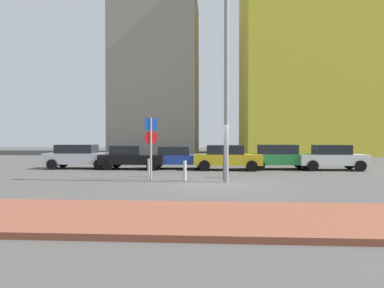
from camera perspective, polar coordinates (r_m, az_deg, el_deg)
ground_plane at (r=14.62m, az=3.74°, el=-6.59°), size 120.00×120.00×0.00m
sidewalk_brick at (r=8.22m, az=3.79°, el=-12.02°), size 40.00×3.47×0.14m
parked_car_silver at (r=23.18m, az=-17.98°, el=-1.88°), size 4.32×2.16×1.52m
parked_car_black at (r=21.98m, az=-9.83°, el=-2.11°), size 4.02×2.12×1.47m
parked_car_blue at (r=21.86m, az=-2.30°, el=-2.18°), size 4.27×2.19×1.40m
parked_car_yellow at (r=21.12m, az=5.80°, el=-2.13°), size 4.08×2.07×1.51m
parked_car_green at (r=22.13m, az=14.10°, el=-2.01°), size 4.36×2.24×1.52m
parked_car_white at (r=22.58m, az=21.91°, el=-2.01°), size 3.96×1.89×1.52m
parking_sign_post at (r=16.19m, az=-6.76°, el=0.56°), size 0.59×0.16×2.88m
parking_meter at (r=15.92m, az=5.24°, el=-2.59°), size 0.18×0.14×1.45m
street_lamp at (r=15.44m, az=5.66°, el=12.42°), size 0.70×0.36×8.68m
traffic_bollard_near at (r=16.91m, az=5.37°, el=-4.12°), size 0.18×0.18×0.85m
traffic_bollard_mid at (r=15.81m, az=-1.17°, el=-4.38°), size 0.15×0.15×0.90m
traffic_bollard_far at (r=17.46m, az=-7.07°, el=-3.89°), size 0.14×0.14×0.90m
building_colorful_midrise at (r=46.91m, az=18.12°, el=15.36°), size 15.42×14.29×27.29m
building_under_construction at (r=48.42m, az=-5.66°, el=10.81°), size 10.84×11.52×20.47m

